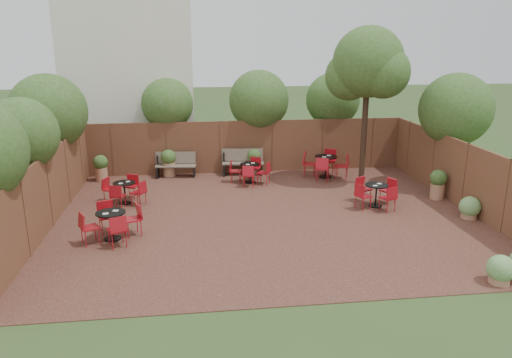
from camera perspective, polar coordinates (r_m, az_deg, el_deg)
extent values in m
plane|color=#354F23|center=(14.27, 1.32, -4.38)|extent=(80.00, 80.00, 0.00)
cube|color=#3B1C18|center=(14.26, 1.32, -4.34)|extent=(12.00, 10.00, 0.02)
cube|color=#4F2C1D|center=(18.76, -0.95, 3.79)|extent=(12.00, 0.08, 2.00)
cube|color=#4F2C1D|center=(14.36, -23.06, -1.35)|extent=(0.08, 10.00, 2.00)
cube|color=#4F2C1D|center=(15.97, 23.15, 0.30)|extent=(0.08, 10.00, 2.00)
cube|color=silver|center=(21.39, -14.32, 12.93)|extent=(5.00, 4.00, 8.00)
sphere|color=#30531B|center=(17.00, -23.04, 7.18)|extent=(2.43, 2.43, 2.43)
sphere|color=#30531B|center=(14.16, -25.70, 4.71)|extent=(1.93, 1.93, 1.93)
sphere|color=#30531B|center=(19.09, -10.30, 8.59)|extent=(1.95, 1.95, 1.95)
sphere|color=#30531B|center=(19.13, 0.33, 9.17)|extent=(2.31, 2.31, 2.31)
sphere|color=#30531B|center=(19.94, 8.94, 9.11)|extent=(2.13, 2.13, 2.13)
sphere|color=#30531B|center=(17.64, 22.24, 7.51)|extent=(2.40, 2.40, 2.40)
cylinder|color=black|center=(17.38, 12.54, 6.58)|extent=(0.23, 0.23, 4.43)
sphere|color=#30531B|center=(17.18, 12.95, 13.15)|extent=(2.38, 2.38, 2.38)
sphere|color=#30531B|center=(17.42, 10.82, 11.69)|extent=(1.66, 1.66, 1.66)
sphere|color=#30531B|center=(16.96, 14.65, 11.95)|extent=(1.74, 1.74, 1.74)
cube|color=brown|center=(18.35, -9.32, 1.52)|extent=(1.52, 0.59, 0.05)
cube|color=brown|center=(18.48, -9.34, 2.47)|extent=(1.48, 0.26, 0.45)
cube|color=black|center=(18.45, -11.38, 0.76)|extent=(0.10, 0.45, 0.39)
cube|color=black|center=(18.39, -7.20, 0.91)|extent=(0.10, 0.45, 0.39)
cube|color=brown|center=(18.42, -1.53, 1.85)|extent=(1.60, 0.64, 0.05)
cube|color=brown|center=(18.55, -1.60, 2.85)|extent=(1.56, 0.29, 0.47)
cube|color=black|center=(18.42, -3.71, 1.06)|extent=(0.12, 0.47, 0.41)
cube|color=black|center=(18.56, 0.64, 1.21)|extent=(0.12, 0.47, 0.41)
cylinder|color=black|center=(13.17, -16.35, -6.68)|extent=(0.43, 0.43, 0.03)
cylinder|color=black|center=(13.04, -16.47, -5.26)|extent=(0.05, 0.05, 0.69)
cylinder|color=black|center=(12.92, -16.59, -3.79)|extent=(0.75, 0.75, 0.03)
cube|color=white|center=(12.97, -16.03, -3.57)|extent=(0.17, 0.15, 0.01)
cube|color=white|center=(12.82, -17.12, -3.89)|extent=(0.17, 0.15, 0.01)
cylinder|color=black|center=(15.49, 13.72, -3.05)|extent=(0.41, 0.41, 0.03)
cylinder|color=black|center=(15.39, 13.80, -1.89)|extent=(0.05, 0.05, 0.65)
cylinder|color=black|center=(15.29, 13.88, -0.70)|extent=(0.70, 0.70, 0.03)
cube|color=white|center=(15.39, 14.17, -0.53)|extent=(0.15, 0.13, 0.01)
cube|color=white|center=(15.15, 13.71, -0.75)|extent=(0.15, 0.13, 0.01)
cylinder|color=black|center=(18.36, 8.07, 0.26)|extent=(0.47, 0.47, 0.03)
cylinder|color=black|center=(18.26, 8.12, 1.41)|extent=(0.05, 0.05, 0.75)
cylinder|color=black|center=(18.16, 8.16, 2.59)|extent=(0.82, 0.82, 0.03)
cube|color=white|center=(18.27, 8.49, 2.74)|extent=(0.18, 0.15, 0.02)
cube|color=white|center=(18.01, 7.94, 2.56)|extent=(0.18, 0.15, 0.02)
cylinder|color=black|center=(15.85, -14.94, -2.70)|extent=(0.40, 0.40, 0.03)
cylinder|color=black|center=(15.75, -15.03, -1.59)|extent=(0.05, 0.05, 0.63)
cylinder|color=black|center=(15.66, -15.11, -0.45)|extent=(0.69, 0.69, 0.03)
cube|color=white|center=(15.71, -14.69, -0.29)|extent=(0.15, 0.13, 0.01)
cube|color=white|center=(15.56, -15.50, -0.50)|extent=(0.15, 0.13, 0.01)
cylinder|color=black|center=(17.50, -0.69, -0.37)|extent=(0.41, 0.41, 0.03)
cylinder|color=black|center=(17.41, -0.69, 0.67)|extent=(0.05, 0.05, 0.65)
cylinder|color=black|center=(17.32, -0.70, 1.73)|extent=(0.70, 0.70, 0.03)
cube|color=white|center=(17.40, -0.36, 1.87)|extent=(0.15, 0.13, 0.01)
cube|color=white|center=(17.20, -0.96, 1.70)|extent=(0.15, 0.13, 0.01)
cylinder|color=#9D6E4E|center=(18.55, -10.10, 1.12)|extent=(0.46, 0.46, 0.53)
sphere|color=#30531B|center=(18.43, -10.17, 2.54)|extent=(0.55, 0.55, 0.55)
cylinder|color=#9D6E4E|center=(18.66, -0.21, 1.42)|extent=(0.43, 0.43, 0.50)
sphere|color=#30531B|center=(18.55, -0.22, 2.75)|extent=(0.52, 0.52, 0.52)
cylinder|color=#9D6E4E|center=(18.51, -17.54, 0.54)|extent=(0.43, 0.43, 0.50)
sphere|color=#30531B|center=(18.41, -17.66, 1.88)|extent=(0.52, 0.52, 0.52)
cylinder|color=#9D6E4E|center=(16.71, 20.33, -1.35)|extent=(0.44, 0.44, 0.50)
sphere|color=#30531B|center=(16.59, 20.47, 0.13)|extent=(0.53, 0.53, 0.53)
cylinder|color=#9D6E4E|center=(11.67, 26.46, -10.37)|extent=(0.42, 0.42, 0.19)
sphere|color=#60934C|center=(11.57, 26.61, -9.30)|extent=(0.58, 0.58, 0.58)
cylinder|color=#9D6E4E|center=(15.31, 23.53, -3.85)|extent=(0.43, 0.43, 0.20)
sphere|color=#60934C|center=(15.23, 23.63, -2.97)|extent=(0.59, 0.59, 0.59)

